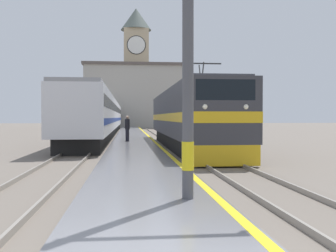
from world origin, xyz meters
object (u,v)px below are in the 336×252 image
(passenger_train, at_px, (104,116))
(person_on_platform, at_px, (127,128))
(locomotive_train, at_px, (187,118))
(clock_tower, at_px, (136,63))
(catenary_mast, at_px, (194,12))

(passenger_train, height_order, person_on_platform, passenger_train)
(locomotive_train, bearing_deg, passenger_train, 108.32)
(locomotive_train, distance_m, passenger_train, 20.12)
(clock_tower, bearing_deg, catenary_mast, -90.26)
(locomotive_train, height_order, catenary_mast, catenary_mast)
(passenger_train, distance_m, clock_tower, 38.16)
(catenary_mast, bearing_deg, passenger_train, 96.41)
(person_on_platform, bearing_deg, passenger_train, 99.38)
(passenger_train, bearing_deg, locomotive_train, -71.68)
(passenger_train, height_order, catenary_mast, catenary_mast)
(person_on_platform, relative_size, clock_tower, 0.08)
(passenger_train, relative_size, person_on_platform, 26.95)
(person_on_platform, bearing_deg, clock_tower, 88.09)
(clock_tower, bearing_deg, person_on_platform, -91.91)
(person_on_platform, xyz_separation_m, clock_tower, (1.73, 51.98, 11.71))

